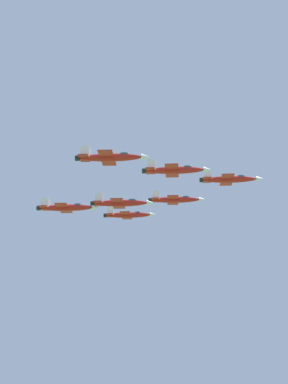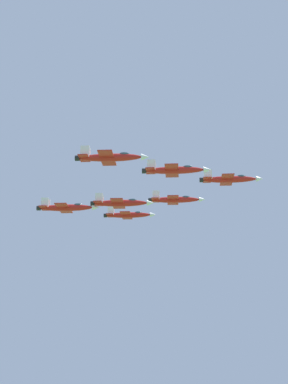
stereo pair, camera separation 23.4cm
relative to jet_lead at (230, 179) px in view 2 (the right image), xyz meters
name	(u,v)px [view 2 (the right image)]	position (x,y,z in m)	size (l,w,h in m)	color
jet_lead	(230,179)	(0.00, 0.00, 0.00)	(16.80, 12.50, 3.94)	red
jet_left_wingman	(175,200)	(21.08, -2.70, -2.14)	(16.24, 12.45, 3.84)	red
jet_right_wingman	(175,170)	(6.06, 20.36, -1.49)	(17.00, 12.67, 3.99)	red
jet_left_outer	(129,215)	(42.15, -5.39, -3.47)	(16.13, 11.99, 3.78)	red
jet_right_outer	(110,157)	(12.11, 40.73, -2.43)	(16.86, 12.76, 3.97)	red
jet_slot_rear	(121,203)	(27.13, 17.67, -6.80)	(16.73, 12.86, 3.96)	red
jet_trailing	(67,207)	(40.70, 26.50, -7.97)	(16.68, 12.66, 3.93)	red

